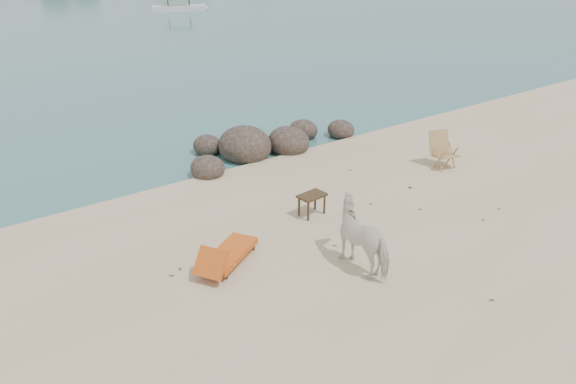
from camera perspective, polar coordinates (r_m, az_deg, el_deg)
name	(u,v)px	position (r m, az deg, el deg)	size (l,w,h in m)	color
boulders	(261,144)	(18.05, -2.71, 4.84)	(6.34, 2.84, 1.22)	#2D241E
cow	(366,238)	(11.79, 7.89, -4.62)	(0.75, 1.66, 1.40)	silver
side_table	(312,206)	(13.93, 2.43, -1.41)	(0.69, 0.44, 0.55)	black
lounge_chair	(229,251)	(12.08, -5.99, -5.99)	(1.91, 0.67, 0.57)	#C25416
deck_chair	(447,152)	(17.24, 15.81, 3.97)	(0.68, 0.75, 1.07)	tan
dead_leaves	(382,228)	(13.64, 9.51, -3.67)	(8.25, 7.34, 0.00)	brown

